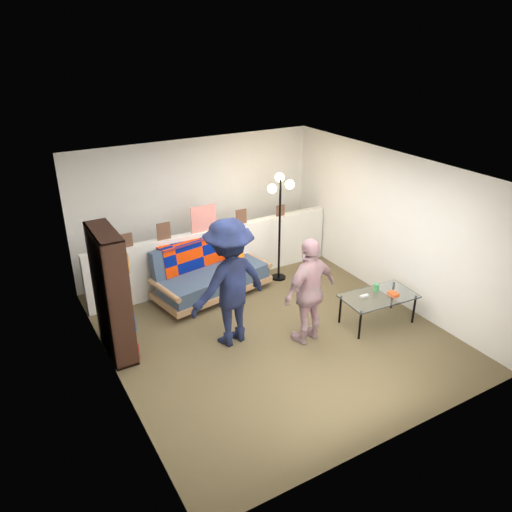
{
  "coord_description": "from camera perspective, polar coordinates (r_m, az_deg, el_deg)",
  "views": [
    {
      "loc": [
        -3.3,
        -5.33,
        4.09
      ],
      "look_at": [
        0.0,
        0.4,
        1.05
      ],
      "focal_mm": 35.0,
      "sensor_mm": 36.0,
      "label": 1
    }
  ],
  "objects": [
    {
      "name": "half_wall_ledge",
      "position": [
        8.64,
        -4.64,
        0.05
      ],
      "size": [
        4.45,
        0.15,
        1.0
      ],
      "primitive_type": "cube",
      "color": "silver",
      "rests_on": "ground"
    },
    {
      "name": "person_left",
      "position": [
        6.8,
        -3.07,
        -3.1
      ],
      "size": [
        1.29,
        0.89,
        1.84
      ],
      "primitive_type": "imported",
      "rotation": [
        0.0,
        0.0,
        3.32
      ],
      "color": "black",
      "rests_on": "ground"
    },
    {
      "name": "room_shell",
      "position": [
        7.1,
        -0.29,
        4.77
      ],
      "size": [
        4.6,
        5.05,
        2.45
      ],
      "color": "silver",
      "rests_on": "ground"
    },
    {
      "name": "ground",
      "position": [
        7.48,
        1.55,
        -8.44
      ],
      "size": [
        5.0,
        5.0,
        0.0
      ],
      "primitive_type": "plane",
      "color": "brown",
      "rests_on": "ground"
    },
    {
      "name": "person_right",
      "position": [
        6.92,
        6.18,
        -4.01
      ],
      "size": [
        0.97,
        0.54,
        1.56
      ],
      "primitive_type": "imported",
      "rotation": [
        0.0,
        0.0,
        3.32
      ],
      "color": "pink",
      "rests_on": "ground"
    },
    {
      "name": "coffee_table",
      "position": [
        7.66,
        13.86,
        -4.6
      ],
      "size": [
        1.15,
        0.68,
        0.58
      ],
      "color": "black",
      "rests_on": "ground"
    },
    {
      "name": "bookshelf",
      "position": [
        6.87,
        -16.13,
        -4.64
      ],
      "size": [
        0.3,
        0.9,
        1.79
      ],
      "color": "black",
      "rests_on": "ground"
    },
    {
      "name": "futon_sofa",
      "position": [
        8.31,
        -5.19,
        -1.91
      ],
      "size": [
        2.04,
        1.22,
        0.82
      ],
      "color": "#AD7E54",
      "rests_on": "ground"
    },
    {
      "name": "floor_lamp",
      "position": [
        8.45,
        2.76,
        5.68
      ],
      "size": [
        0.39,
        0.35,
        1.89
      ],
      "color": "black",
      "rests_on": "ground"
    },
    {
      "name": "ledge_decor",
      "position": [
        8.27,
        -6.15,
        3.93
      ],
      "size": [
        2.97,
        0.02,
        0.45
      ],
      "color": "brown",
      "rests_on": "half_wall_ledge"
    }
  ]
}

